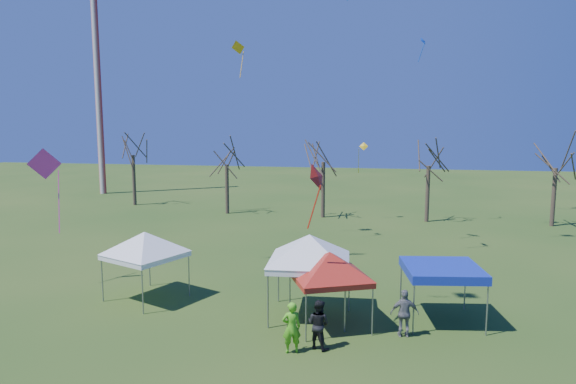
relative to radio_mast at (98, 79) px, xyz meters
name	(u,v)px	position (x,y,z in m)	size (l,w,h in m)	color
ground	(310,342)	(28.00, -34.00, -12.50)	(140.00, 140.00, 0.00)	#274917
radio_mast	(98,79)	(0.00, 0.00, 0.00)	(0.70, 0.70, 25.00)	silver
tree_0	(132,137)	(7.15, -6.62, -6.01)	(3.83, 3.83, 8.44)	#3D2D21
tree_1	(226,147)	(17.23, -9.35, -6.71)	(3.42, 3.42, 7.54)	#3D2D21
tree_2	(324,142)	(25.63, -9.62, -6.21)	(3.71, 3.71, 8.18)	#3D2D21
tree_3	(429,146)	(34.03, -9.96, -6.42)	(3.59, 3.59, 7.91)	#3D2D21
tree_4	(557,147)	(43.36, -10.00, -6.44)	(3.58, 3.58, 7.89)	#3D2D21
tent_white_west	(145,236)	(20.06, -30.82, -9.61)	(3.79, 3.79, 3.59)	gray
tent_white_mid	(309,240)	(27.60, -31.48, -9.29)	(4.50, 4.50, 3.97)	gray
tent_red	(330,257)	(28.52, -32.36, -9.72)	(3.63, 3.63, 3.44)	gray
tent_blue	(442,270)	(32.90, -31.11, -10.39)	(3.31, 3.31, 2.30)	gray
person_green	(292,327)	(27.48, -34.98, -11.59)	(0.67, 0.44, 1.82)	#55BC1E
person_grey	(405,313)	(31.40, -32.90, -11.60)	(1.06, 0.44, 1.81)	slate
person_dark	(318,324)	(28.36, -34.48, -11.61)	(0.86, 0.67, 1.78)	black
kite_22	(363,148)	(28.89, -10.33, -6.62)	(0.78, 0.79, 2.52)	yellow
kite_2	(238,48)	(19.28, -12.41, 1.11)	(1.31, 0.97, 2.88)	gold
kite_19	(423,42)	(33.15, -11.79, 1.27)	(0.71, 0.81, 1.85)	blue
kite_14	(45,164)	(14.56, -29.81, -6.53)	(1.53, 1.27, 4.09)	#E33296
kite_1	(317,177)	(28.11, -33.17, -6.53)	(0.78, 1.16, 2.44)	red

